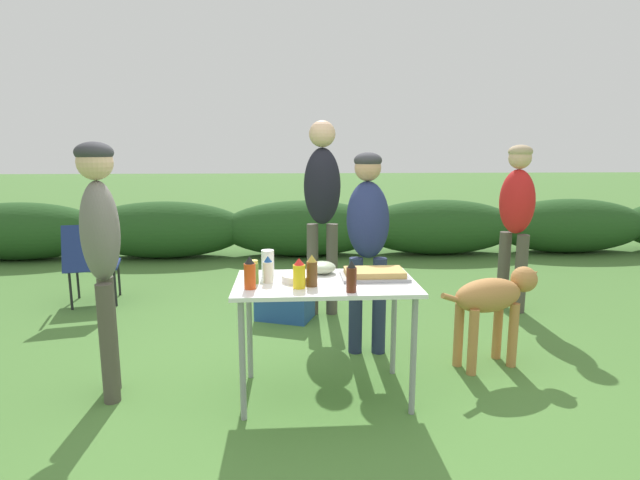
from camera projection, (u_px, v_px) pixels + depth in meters
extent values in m
plane|color=#477533|center=(325.00, 394.00, 3.17)|extent=(60.00, 60.00, 0.00)
ellipsoid|color=#234C1E|center=(19.00, 231.00, 7.00)|extent=(2.40, 0.90, 0.81)
ellipsoid|color=#234C1E|center=(164.00, 230.00, 7.12)|extent=(2.40, 0.90, 0.81)
ellipsoid|color=#234C1E|center=(304.00, 228.00, 7.25)|extent=(2.40, 0.90, 0.81)
ellipsoid|color=#234C1E|center=(439.00, 227.00, 7.38)|extent=(2.40, 0.90, 0.81)
ellipsoid|color=#234C1E|center=(569.00, 226.00, 7.50)|extent=(2.40, 0.90, 0.81)
cube|color=white|center=(325.00, 283.00, 3.04)|extent=(1.10, 0.64, 0.02)
cylinder|color=gray|center=(242.00, 361.00, 2.81)|extent=(0.04, 0.04, 0.71)
cylinder|color=gray|center=(413.00, 356.00, 2.88)|extent=(0.04, 0.04, 0.71)
cylinder|color=gray|center=(250.00, 327.00, 3.34)|extent=(0.04, 0.04, 0.71)
cylinder|color=gray|center=(394.00, 324.00, 3.41)|extent=(0.04, 0.04, 0.71)
cube|color=#9E9EA3|center=(374.00, 277.00, 3.11)|extent=(0.41, 0.26, 0.02)
cube|color=tan|center=(374.00, 272.00, 3.11)|extent=(0.36, 0.22, 0.04)
cylinder|color=white|center=(298.00, 278.00, 3.04)|extent=(0.20, 0.20, 0.04)
ellipsoid|color=#ADBC99|center=(322.00, 267.00, 3.23)|extent=(0.18, 0.18, 0.08)
cylinder|color=white|center=(268.00, 263.00, 3.14)|extent=(0.08, 0.08, 0.17)
cylinder|color=silver|center=(268.00, 272.00, 3.00)|extent=(0.06, 0.06, 0.13)
cone|color=#194793|center=(268.00, 259.00, 2.99)|extent=(0.05, 0.05, 0.04)
cylinder|color=brown|center=(312.00, 274.00, 2.92)|extent=(0.07, 0.07, 0.15)
cone|color=gold|center=(312.00, 258.00, 2.90)|extent=(0.06, 0.06, 0.04)
cylinder|color=#CC4214|center=(250.00, 276.00, 2.87)|extent=(0.07, 0.07, 0.15)
cone|color=black|center=(249.00, 260.00, 2.85)|extent=(0.06, 0.06, 0.04)
cylinder|color=yellow|center=(299.00, 276.00, 2.88)|extent=(0.07, 0.07, 0.14)
cone|color=red|center=(299.00, 261.00, 2.87)|extent=(0.06, 0.06, 0.04)
cylinder|color=olive|center=(253.00, 274.00, 2.99)|extent=(0.06, 0.06, 0.12)
cylinder|color=#D1CC47|center=(253.00, 262.00, 2.97)|extent=(0.06, 0.06, 0.02)
cylinder|color=#562314|center=(351.00, 280.00, 2.80)|extent=(0.06, 0.06, 0.14)
cone|color=black|center=(352.00, 264.00, 2.78)|extent=(0.05, 0.05, 0.04)
cylinder|color=#232D4C|center=(356.00, 306.00, 3.77)|extent=(0.10, 0.10, 0.74)
cylinder|color=#232D4C|center=(379.00, 306.00, 3.76)|extent=(0.10, 0.10, 0.74)
ellipsoid|color=navy|center=(368.00, 219.00, 3.76)|extent=(0.36, 0.47, 0.64)
sphere|color=tan|center=(368.00, 168.00, 3.80)|extent=(0.20, 0.20, 0.20)
ellipsoid|color=#333338|center=(368.00, 160.00, 3.79)|extent=(0.21, 0.21, 0.12)
cylinder|color=#4C473D|center=(504.00, 270.00, 4.87)|extent=(0.11, 0.11, 0.75)
cylinder|color=#4C473D|center=(521.00, 274.00, 4.71)|extent=(0.11, 0.11, 0.75)
ellipsoid|color=red|center=(517.00, 202.00, 4.67)|extent=(0.39, 0.43, 0.61)
sphere|color=#DBAD89|center=(520.00, 158.00, 4.60)|extent=(0.21, 0.21, 0.21)
ellipsoid|color=tan|center=(521.00, 152.00, 4.59)|extent=(0.22, 0.22, 0.12)
cylinder|color=#4C473D|center=(108.00, 344.00, 3.01)|extent=(0.10, 0.10, 0.75)
cylinder|color=#4C473D|center=(109.00, 334.00, 3.17)|extent=(0.10, 0.10, 0.75)
ellipsoid|color=slate|center=(100.00, 231.00, 2.97)|extent=(0.31, 0.36, 0.61)
sphere|color=#DBAD89|center=(95.00, 162.00, 2.90)|extent=(0.21, 0.21, 0.21)
ellipsoid|color=#333338|center=(94.00, 152.00, 2.89)|extent=(0.22, 0.22, 0.12)
cylinder|color=#4C473D|center=(312.00, 269.00, 4.66)|extent=(0.11, 0.11, 0.86)
cylinder|color=#4C473D|center=(332.00, 269.00, 4.66)|extent=(0.11, 0.11, 0.86)
ellipsoid|color=black|center=(322.00, 186.00, 4.52)|extent=(0.35, 0.26, 0.69)
sphere|color=#DBAD89|center=(322.00, 134.00, 4.44)|extent=(0.24, 0.24, 0.24)
cylinder|color=#B27A42|center=(459.00, 335.00, 3.55)|extent=(0.07, 0.07, 0.47)
cylinder|color=#B27A42|center=(473.00, 342.00, 3.41)|extent=(0.07, 0.07, 0.47)
cylinder|color=#B27A42|center=(498.00, 328.00, 3.68)|extent=(0.07, 0.07, 0.47)
cylinder|color=#B27A42|center=(513.00, 335.00, 3.54)|extent=(0.07, 0.07, 0.47)
ellipsoid|color=#B27A42|center=(488.00, 295.00, 3.49)|extent=(0.59, 0.40, 0.24)
sphere|color=#B27A42|center=(524.00, 279.00, 3.60)|extent=(0.19, 0.19, 0.19)
cone|color=#B27A42|center=(532.00, 275.00, 3.62)|extent=(0.16, 0.13, 0.13)
cylinder|color=#B27A42|center=(452.00, 298.00, 3.38)|extent=(0.17, 0.09, 0.09)
cube|color=navy|center=(94.00, 265.00, 5.02)|extent=(0.55, 0.55, 0.03)
cube|color=navy|center=(88.00, 248.00, 4.71)|extent=(0.48, 0.26, 0.44)
cylinder|color=black|center=(71.00, 291.00, 4.81)|extent=(0.02, 0.02, 0.38)
cylinder|color=black|center=(115.00, 288.00, 4.92)|extent=(0.02, 0.02, 0.38)
cylinder|color=black|center=(78.00, 281.00, 5.18)|extent=(0.02, 0.02, 0.38)
cylinder|color=black|center=(119.00, 278.00, 5.30)|extent=(0.02, 0.02, 0.38)
cylinder|color=black|center=(68.00, 249.00, 4.92)|extent=(0.12, 0.41, 0.02)
cylinder|color=black|center=(118.00, 247.00, 5.05)|extent=(0.12, 0.41, 0.02)
cube|color=#234C93|center=(285.00, 304.00, 4.57)|extent=(0.56, 0.47, 0.28)
cube|color=silver|center=(285.00, 286.00, 4.54)|extent=(0.56, 0.47, 0.06)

